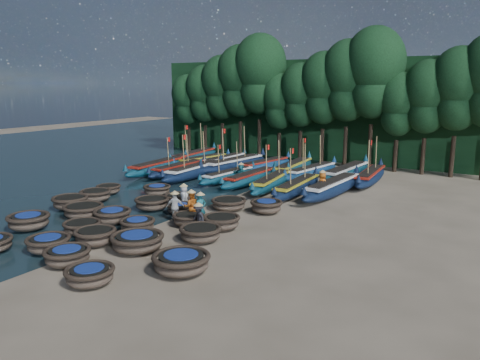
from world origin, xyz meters
The scene contains 62 objects.
ground centered at (0.00, 0.00, 0.00)m, with size 120.00×120.00×0.00m, color gray.
foliage_wall centered at (0.00, 23.50, 5.00)m, with size 40.00×3.00×10.00m, color black.
coracle_2 centered at (-1.32, -9.05, 0.43)m, with size 2.42×2.42×0.75m.
coracle_3 centered at (0.74, -9.61, 0.44)m, with size 2.02×2.02×0.76m.
coracle_4 centered at (3.15, -10.45, 0.41)m, with size 2.32×2.32×0.71m.
coracle_5 centered at (-5.18, -7.46, 0.49)m, with size 2.54×2.54×0.84m.
coracle_6 centered at (-2.17, -6.44, 0.39)m, with size 2.17×2.17×0.68m.
coracle_7 centered at (-0.25, -7.23, 0.46)m, with size 2.04×2.04×0.81m.
coracle_8 centered at (2.06, -6.76, 0.48)m, with size 2.91×2.91×0.83m.
coracle_9 centered at (5.44, -7.70, 0.49)m, with size 2.97×2.97×0.84m.
coracle_10 centered at (-6.74, -3.58, 0.47)m, with size 2.60×2.60×0.83m.
coracle_11 centered at (-4.53, -4.39, 0.45)m, with size 2.87×2.87×0.79m.
coracle_12 centered at (-2.22, -4.32, 0.48)m, with size 2.11×2.11×0.82m.
coracle_13 centered at (0.07, -4.73, 0.43)m, with size 1.97×1.97×0.74m.
coracle_14 centered at (3.71, -4.09, 0.44)m, with size 2.12×2.12×0.76m.
coracle_15 centered at (-6.97, -1.38, 0.44)m, with size 2.19×2.19×0.78m.
coracle_16 centered at (-2.35, -1.00, 0.44)m, with size 2.47×2.47×0.78m.
coracle_17 centered at (-0.34, -0.77, 0.37)m, with size 1.62×1.62×0.64m.
coracle_18 centered at (1.59, -2.41, 0.40)m, with size 2.02×2.02×0.70m.
coracle_19 centered at (3.49, -1.94, 0.44)m, with size 2.29×2.29×0.76m.
coracle_20 centered at (-7.84, 0.53, 0.38)m, with size 1.80×1.80×0.66m.
coracle_21 centered at (-4.71, 2.08, 0.41)m, with size 1.91×1.91×0.71m.
coracle_22 centered at (-1.88, 1.05, 0.37)m, with size 2.13×2.13×0.65m.
coracle_23 centered at (1.65, 1.54, 0.40)m, with size 2.50×2.50×0.71m.
coracle_24 centered at (3.98, 2.10, 0.46)m, with size 1.96×1.96×0.78m.
long_boat_1 centered at (-10.12, 8.27, 0.60)m, with size 2.32×8.91×1.57m.
long_boat_2 centered at (-8.16, 8.64, 0.54)m, with size 1.57×7.94×3.37m.
long_boat_3 centered at (-6.20, 8.29, 0.60)m, with size 2.01×8.83×3.75m.
long_boat_4 centered at (-3.07, 8.60, 0.49)m, with size 1.70×7.30×3.11m.
long_boat_5 centered at (-0.96, 8.53, 0.54)m, with size 1.58×8.08×1.42m.
long_boat_6 centered at (1.19, 8.01, 0.56)m, with size 2.65×8.17×3.51m.
long_boat_7 centered at (3.46, 7.46, 0.55)m, with size 1.95×8.20×3.49m.
long_boat_8 centered at (5.71, 8.48, 0.61)m, with size 2.03×9.13×1.61m.
long_boat_9 centered at (-11.04, 14.47, 0.60)m, with size 2.67×8.87×3.80m.
long_boat_10 centered at (-9.18, 13.39, 0.50)m, with size 2.48×7.35×1.31m.
long_boat_11 centered at (-7.42, 14.46, 0.51)m, with size 1.38×7.62×1.34m.
long_boat_12 centered at (-5.23, 12.83, 0.62)m, with size 2.56×9.13×3.90m.
long_boat_13 centered at (-2.96, 14.26, 0.53)m, with size 2.43×7.78×1.38m.
long_boat_14 centered at (0.01, 13.95, 0.59)m, with size 2.24×8.72×1.54m.
long_boat_15 centered at (1.93, 13.41, 0.55)m, with size 2.45×8.07×3.46m.
long_boat_16 centered at (4.61, 14.17, 0.61)m, with size 2.07×9.15×1.61m.
long_boat_17 centered at (6.68, 13.93, 0.57)m, with size 2.18×8.41×3.58m.
fisherman_0 centered at (-0.64, 0.02, 0.86)m, with size 0.92×0.79×1.79m.
fisherman_1 centered at (1.80, -1.52, 0.94)m, with size 0.66×0.73×1.88m.
fisherman_2 centered at (1.30, -1.71, 0.94)m, with size 1.10×1.08×1.99m.
fisherman_3 centered at (2.73, -2.94, 0.80)m, with size 1.11×0.87×1.71m.
fisherman_4 centered at (0.45, -2.11, 0.91)m, with size 1.04×0.92×1.89m.
fisherman_5 centered at (-1.95, 8.74, 0.81)m, with size 1.45×0.52×1.74m.
fisherman_6 centered at (5.19, 7.83, 0.94)m, with size 0.93×1.04×1.98m.
tree_0 centered at (-16.00, 20.00, 5.97)m, with size 3.68×3.68×8.68m.
tree_1 centered at (-13.70, 20.00, 6.65)m, with size 4.09×4.09×9.65m.
tree_2 centered at (-11.40, 20.00, 7.32)m, with size 4.51×4.51×10.63m.
tree_3 centered at (-9.10, 20.00, 8.00)m, with size 4.92×4.92×11.60m.
tree_4 centered at (-6.80, 20.00, 8.67)m, with size 5.34×5.34×12.58m.
tree_5 centered at (-4.50, 20.00, 5.97)m, with size 3.68×3.68×8.68m.
tree_6 centered at (-2.20, 20.00, 6.65)m, with size 4.09×4.09×9.65m.
tree_7 centered at (0.10, 20.00, 7.32)m, with size 4.51×4.51×10.63m.
tree_8 centered at (2.40, 20.00, 8.00)m, with size 4.92×4.92×11.60m.
tree_9 centered at (4.70, 20.00, 8.67)m, with size 5.34×5.34×12.58m.
tree_10 centered at (7.00, 20.00, 5.97)m, with size 3.68×3.68×8.68m.
tree_11 centered at (9.30, 20.00, 6.65)m, with size 4.09×4.09×9.65m.
tree_12 centered at (11.60, 20.00, 7.32)m, with size 4.51×4.51×10.63m.
Camera 1 is at (17.10, -21.69, 7.67)m, focal length 35.00 mm.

